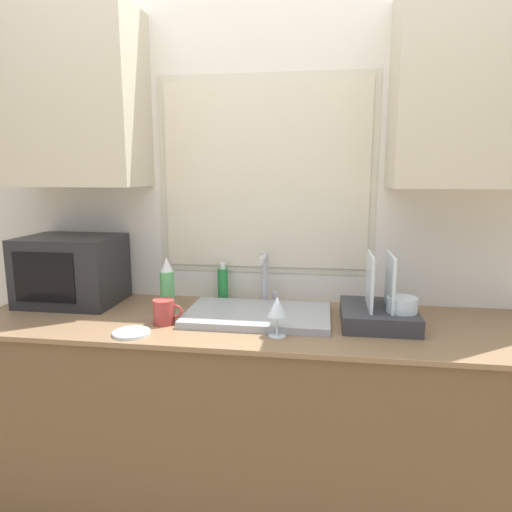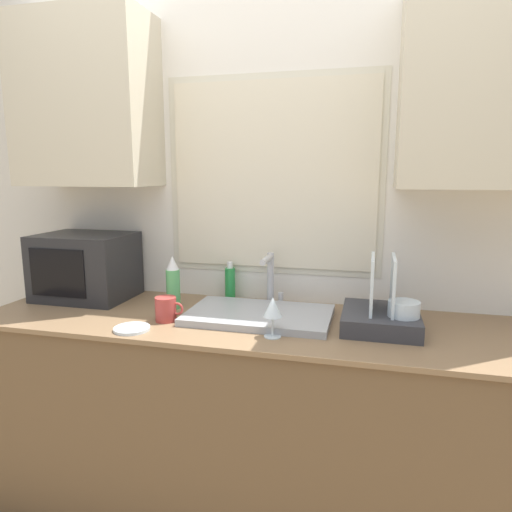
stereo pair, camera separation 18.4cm
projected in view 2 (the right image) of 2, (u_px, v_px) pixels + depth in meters
The scene contains 11 objects.
countertop at pixel (256, 418), 2.00m from camera, with size 2.39×0.68×0.90m.
wall_back at pixel (272, 190), 2.12m from camera, with size 6.00×0.38×2.60m.
sink_basin at pixel (259, 315), 1.94m from camera, with size 0.61×0.38×0.03m.
faucet at pixel (270, 275), 2.10m from camera, with size 0.08×0.18×0.25m.
microwave at pixel (86, 266), 2.24m from camera, with size 0.44×0.34×0.32m.
dish_rack at pixel (383, 314), 1.80m from camera, with size 0.30×0.34×0.29m.
spray_bottle at pixel (173, 283), 2.07m from camera, with size 0.06×0.06×0.24m.
soap_bottle at pixel (230, 283), 2.21m from camera, with size 0.05×0.05×0.19m.
mug_near_sink at pixel (166, 309), 1.90m from camera, with size 0.12×0.09×0.10m.
wine_glass at pixel (273, 308), 1.70m from camera, with size 0.07×0.07×0.15m.
small_plate at pixel (132, 329), 1.79m from camera, with size 0.14×0.14×0.01m.
Camera 2 is at (0.46, -1.46, 1.51)m, focal length 32.00 mm.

